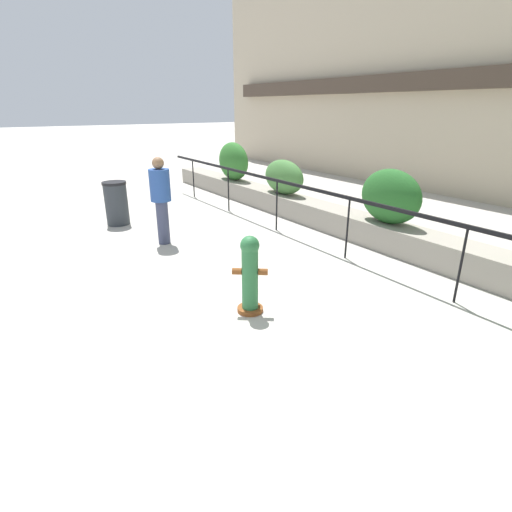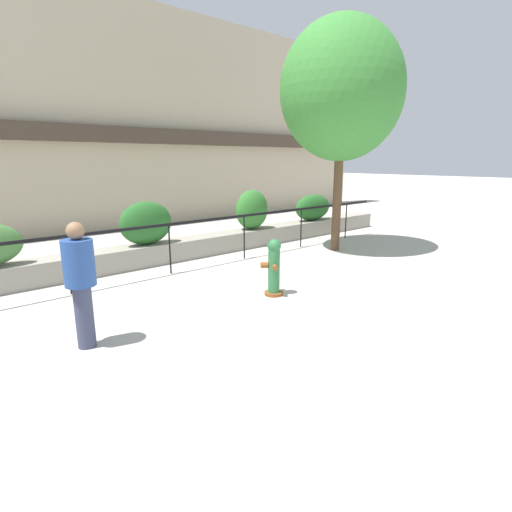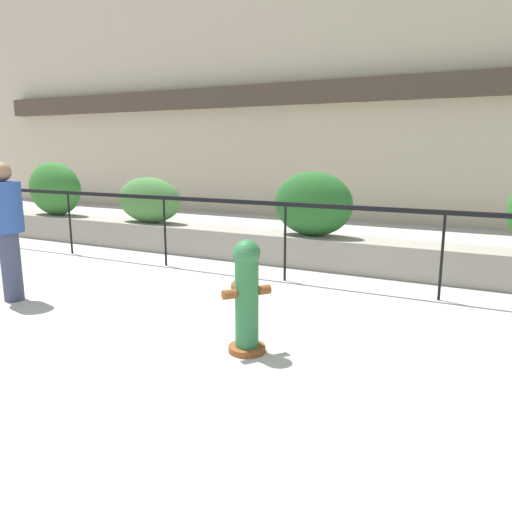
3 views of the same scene
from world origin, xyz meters
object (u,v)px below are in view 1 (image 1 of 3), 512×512
(hedge_bush_1, at_px, (284,177))
(fire_hydrant, at_px, (250,274))
(pedestrian, at_px, (161,195))
(hedge_bush_0, at_px, (233,161))
(hedge_bush_2, at_px, (390,197))
(trash_bin, at_px, (116,203))

(hedge_bush_1, xyz_separation_m, fire_hydrant, (4.08, -3.67, -0.38))
(fire_hydrant, bearing_deg, pedestrian, 178.02)
(hedge_bush_0, xyz_separation_m, fire_hydrant, (6.62, -3.67, -0.51))
(hedge_bush_2, bearing_deg, pedestrian, -126.90)
(trash_bin, bearing_deg, hedge_bush_1, 72.06)
(pedestrian, bearing_deg, fire_hydrant, -1.98)
(hedge_bush_0, height_order, pedestrian, pedestrian)
(hedge_bush_0, distance_m, pedestrian, 4.79)
(hedge_bush_2, bearing_deg, hedge_bush_0, 180.00)
(hedge_bush_1, relative_size, pedestrian, 0.83)
(trash_bin, bearing_deg, hedge_bush_2, 40.49)
(hedge_bush_2, height_order, trash_bin, hedge_bush_2)
(pedestrian, distance_m, trash_bin, 2.03)
(fire_hydrant, relative_size, pedestrian, 0.62)
(fire_hydrant, relative_size, trash_bin, 1.07)
(hedge_bush_2, distance_m, trash_bin, 6.08)
(hedge_bush_1, bearing_deg, hedge_bush_2, 0.00)
(pedestrian, bearing_deg, trash_bin, -168.93)
(hedge_bush_0, xyz_separation_m, hedge_bush_1, (2.54, 0.00, -0.13))
(hedge_bush_2, xyz_separation_m, fire_hydrant, (0.75, -3.67, -0.47))
(hedge_bush_0, xyz_separation_m, trash_bin, (1.26, -3.94, -0.56))
(trash_bin, bearing_deg, hedge_bush_0, 107.78)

